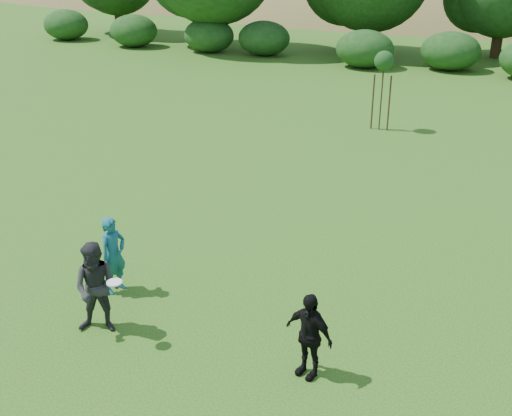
{
  "coord_description": "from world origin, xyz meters",
  "views": [
    {
      "loc": [
        5.09,
        -8.86,
        6.66
      ],
      "look_at": [
        0.0,
        3.0,
        1.1
      ],
      "focal_mm": 45.0,
      "sensor_mm": 36.0,
      "label": 1
    }
  ],
  "objects_px": {
    "player_black": "(309,335)",
    "player_teal": "(113,255)",
    "player_grey": "(97,288)",
    "sapling": "(384,63)"
  },
  "relations": [
    {
      "from": "player_grey",
      "to": "sapling",
      "type": "height_order",
      "value": "sapling"
    },
    {
      "from": "player_black",
      "to": "player_teal",
      "type": "bearing_deg",
      "value": -175.23
    },
    {
      "from": "player_teal",
      "to": "sapling",
      "type": "distance_m",
      "value": 13.75
    },
    {
      "from": "player_teal",
      "to": "player_grey",
      "type": "height_order",
      "value": "player_grey"
    },
    {
      "from": "player_grey",
      "to": "player_black",
      "type": "height_order",
      "value": "player_grey"
    },
    {
      "from": "player_grey",
      "to": "player_black",
      "type": "distance_m",
      "value": 3.86
    },
    {
      "from": "player_grey",
      "to": "sapling",
      "type": "distance_m",
      "value": 14.94
    },
    {
      "from": "player_black",
      "to": "sapling",
      "type": "bearing_deg",
      "value": 116.31
    },
    {
      "from": "player_black",
      "to": "sapling",
      "type": "height_order",
      "value": "sapling"
    },
    {
      "from": "player_teal",
      "to": "sapling",
      "type": "xyz_separation_m",
      "value": [
        2.2,
        13.48,
        1.62
      ]
    }
  ]
}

